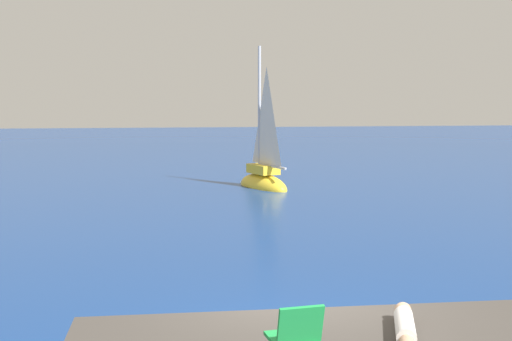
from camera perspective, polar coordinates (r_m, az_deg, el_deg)
sailboat_near at (r=28.67m, az=0.63°, el=-0.74°), size 2.35×3.69×6.66m
person_sunbather at (r=8.43m, az=12.67°, el=-13.21°), size 0.72×1.70×0.25m
beach_chair at (r=7.16m, az=3.42°, el=-13.82°), size 0.55×0.65×0.80m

